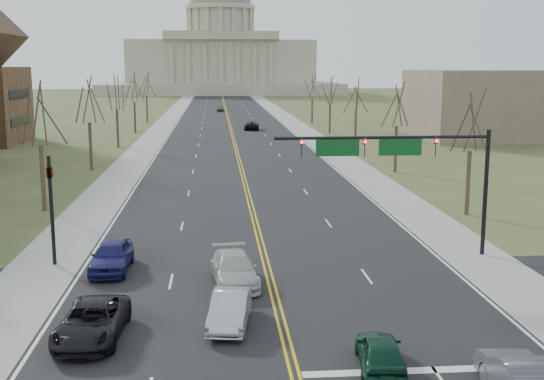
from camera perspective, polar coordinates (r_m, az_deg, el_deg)
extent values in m
plane|color=#3D4C26|center=(25.64, 1.68, -14.29)|extent=(600.00, 600.00, 0.00)
cube|color=black|center=(133.60, -3.64, 5.77)|extent=(20.00, 380.00, 0.01)
cube|color=black|center=(31.16, 0.43, -9.69)|extent=(120.00, 14.00, 0.01)
cube|color=gray|center=(133.90, -8.80, 5.69)|extent=(4.00, 380.00, 0.03)
cube|color=gray|center=(134.38, 1.51, 5.82)|extent=(4.00, 380.00, 0.03)
cube|color=gold|center=(133.60, -3.64, 5.78)|extent=(0.42, 380.00, 0.01)
cube|color=silver|center=(133.76, -7.86, 5.71)|extent=(0.15, 380.00, 0.01)
cube|color=silver|center=(134.15, 0.57, 5.82)|extent=(0.15, 380.00, 0.01)
cube|color=silver|center=(25.76, 13.44, -14.43)|extent=(9.50, 0.50, 0.01)
cube|color=#B2AC94|center=(273.30, -4.26, 8.53)|extent=(90.00, 60.00, 4.00)
cube|color=#B2AC94|center=(273.16, -4.29, 10.63)|extent=(70.00, 40.00, 16.00)
cube|color=#B2AC94|center=(252.89, -4.28, 12.80)|extent=(42.00, 3.00, 3.00)
cylinder|color=#B2AC94|center=(273.59, -4.33, 13.56)|extent=(24.00, 24.00, 12.00)
cylinder|color=#B2AC94|center=(274.05, -4.35, 14.98)|extent=(27.00, 27.00, 1.60)
ellipsoid|color=slate|center=(274.12, -4.35, 15.15)|extent=(24.00, 24.00, 22.80)
cylinder|color=black|center=(40.29, 17.42, -0.25)|extent=(0.24, 0.24, 7.20)
cylinder|color=black|center=(37.98, 9.24, 4.36)|extent=(12.00, 0.18, 0.18)
imported|color=black|center=(38.87, 13.52, 3.52)|extent=(0.35, 0.40, 1.10)
sphere|color=#FF0C0C|center=(38.69, 13.62, 4.01)|extent=(0.18, 0.18, 0.18)
imported|color=black|center=(37.81, 7.75, 3.53)|extent=(0.35, 0.40, 1.10)
sphere|color=#FF0C0C|center=(37.62, 7.81, 4.03)|extent=(0.18, 0.18, 0.18)
imported|color=black|center=(37.21, 2.47, 3.51)|extent=(0.35, 0.40, 1.10)
sphere|color=#FF0C0C|center=(37.02, 2.50, 4.02)|extent=(0.18, 0.18, 0.18)
cube|color=#0C4C1E|center=(38.29, 10.68, 3.53)|extent=(2.40, 0.12, 0.90)
cube|color=#0C4C1E|center=(37.51, 5.51, 3.52)|extent=(2.40, 0.12, 0.90)
cylinder|color=black|center=(38.47, -17.95, -1.67)|extent=(0.20, 0.20, 6.00)
imported|color=black|center=(38.09, -18.14, 1.56)|extent=(0.32, 0.36, 0.99)
cylinder|color=#3E2E24|center=(51.21, 16.07, 0.58)|extent=(0.32, 0.32, 4.68)
cylinder|color=#3E2E24|center=(53.37, -18.63, 0.97)|extent=(0.32, 0.32, 4.95)
cylinder|color=#3E2E24|center=(70.06, 10.31, 3.36)|extent=(0.32, 0.32, 4.68)
cylinder|color=#3E2E24|center=(72.76, -14.93, 3.54)|extent=(0.32, 0.32, 4.95)
cylinder|color=#3E2E24|center=(89.41, 6.99, 4.94)|extent=(0.32, 0.32, 4.68)
cylinder|color=#3E2E24|center=(92.41, -12.79, 5.02)|extent=(0.32, 0.32, 4.95)
cylinder|color=#3E2E24|center=(109.00, 4.86, 5.95)|extent=(0.32, 0.32, 4.68)
cylinder|color=#3E2E24|center=(112.19, -11.40, 5.98)|extent=(0.32, 0.32, 4.95)
cylinder|color=#3E2E24|center=(128.71, 3.37, 6.64)|extent=(0.32, 0.32, 4.68)
cylinder|color=#3E2E24|center=(132.03, -10.42, 6.64)|extent=(0.32, 0.32, 4.95)
cube|color=black|center=(101.05, -20.23, 5.46)|extent=(0.10, 9.80, 1.20)
cube|color=black|center=(100.84, -20.36, 7.54)|extent=(0.10, 9.80, 1.20)
cube|color=#685C4A|center=(108.09, 18.62, 6.82)|extent=(25.00, 20.00, 10.00)
imported|color=#0B3323|center=(25.16, 9.06, -13.24)|extent=(1.99, 4.03, 1.32)
imported|color=#ACAFB4|center=(28.80, -3.54, -9.93)|extent=(2.04, 4.41, 1.40)
imported|color=black|center=(28.33, -14.84, -10.59)|extent=(2.65, 5.28, 1.43)
imported|color=#B3B3B3|center=(34.00, -3.16, -6.63)|extent=(2.52, 5.31, 1.50)
imported|color=navy|center=(37.01, -13.27, -5.38)|extent=(2.02, 4.80, 1.62)
imported|color=black|center=(115.54, -1.70, 5.43)|extent=(2.84, 5.41, 1.45)
imported|color=#55585D|center=(162.39, -4.37, 6.83)|extent=(1.77, 4.18, 1.41)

